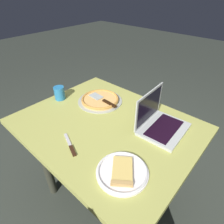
{
  "coord_description": "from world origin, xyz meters",
  "views": [
    {
      "loc": [
        -0.69,
        0.71,
        1.53
      ],
      "look_at": [
        -0.02,
        -0.03,
        0.82
      ],
      "focal_mm": 30.17,
      "sensor_mm": 36.0,
      "label": 1
    }
  ],
  "objects_px": {
    "laptop": "(159,122)",
    "pizza_plate": "(122,172)",
    "dining_table": "(107,134)",
    "pizza_tray": "(100,100)",
    "table_knife": "(71,146)",
    "drink_cup": "(59,93)"
  },
  "relations": [
    {
      "from": "pizza_tray",
      "to": "drink_cup",
      "type": "distance_m",
      "value": 0.33
    },
    {
      "from": "laptop",
      "to": "drink_cup",
      "type": "relative_size",
      "value": 3.08
    },
    {
      "from": "pizza_plate",
      "to": "pizza_tray",
      "type": "distance_m",
      "value": 0.7
    },
    {
      "from": "laptop",
      "to": "pizza_tray",
      "type": "xyz_separation_m",
      "value": [
        0.51,
        0.02,
        -0.03
      ]
    },
    {
      "from": "dining_table",
      "to": "pizza_plate",
      "type": "distance_m",
      "value": 0.43
    },
    {
      "from": "pizza_tray",
      "to": "table_knife",
      "type": "xyz_separation_m",
      "value": [
        -0.23,
        0.47,
        -0.01
      ]
    },
    {
      "from": "pizza_plate",
      "to": "dining_table",
      "type": "bearing_deg",
      "value": -35.72
    },
    {
      "from": "drink_cup",
      "to": "table_knife",
      "type": "bearing_deg",
      "value": 150.32
    },
    {
      "from": "pizza_plate",
      "to": "drink_cup",
      "type": "relative_size",
      "value": 2.5
    },
    {
      "from": "table_knife",
      "to": "pizza_tray",
      "type": "bearing_deg",
      "value": -64.32
    },
    {
      "from": "dining_table",
      "to": "laptop",
      "type": "relative_size",
      "value": 3.59
    },
    {
      "from": "pizza_tray",
      "to": "drink_cup",
      "type": "xyz_separation_m",
      "value": [
        0.27,
        0.19,
        0.04
      ]
    },
    {
      "from": "pizza_plate",
      "to": "table_knife",
      "type": "distance_m",
      "value": 0.34
    },
    {
      "from": "table_knife",
      "to": "drink_cup",
      "type": "height_order",
      "value": "drink_cup"
    },
    {
      "from": "pizza_plate",
      "to": "pizza_tray",
      "type": "relative_size",
      "value": 0.75
    },
    {
      "from": "pizza_tray",
      "to": "table_knife",
      "type": "bearing_deg",
      "value": 115.68
    },
    {
      "from": "dining_table",
      "to": "laptop",
      "type": "distance_m",
      "value": 0.37
    },
    {
      "from": "laptop",
      "to": "pizza_plate",
      "type": "distance_m",
      "value": 0.44
    },
    {
      "from": "dining_table",
      "to": "pizza_tray",
      "type": "relative_size",
      "value": 3.33
    },
    {
      "from": "dining_table",
      "to": "table_knife",
      "type": "xyz_separation_m",
      "value": [
        0.0,
        0.3,
        0.1
      ]
    },
    {
      "from": "laptop",
      "to": "dining_table",
      "type": "bearing_deg",
      "value": 34.26
    },
    {
      "from": "pizza_tray",
      "to": "dining_table",
      "type": "bearing_deg",
      "value": 143.17
    }
  ]
}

